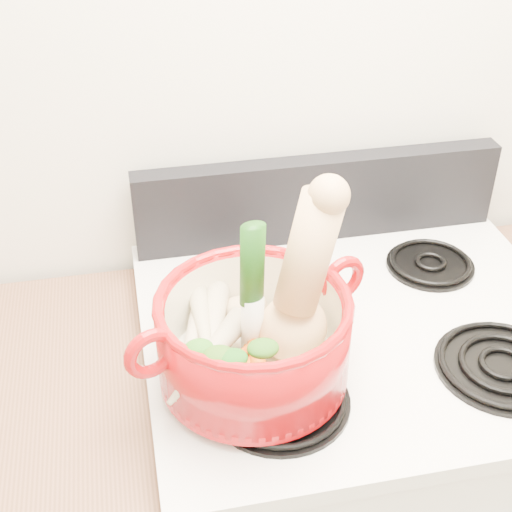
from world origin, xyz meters
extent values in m
cube|color=white|center=(0.00, 1.75, 1.30)|extent=(3.50, 0.02, 2.60)
cube|color=white|center=(0.00, 1.40, 0.46)|extent=(0.76, 0.65, 0.92)
cube|color=white|center=(0.00, 1.40, 0.93)|extent=(0.78, 0.67, 0.03)
cube|color=black|center=(0.00, 1.70, 1.04)|extent=(0.76, 0.05, 0.18)
cylinder|color=black|center=(-0.19, 1.24, 0.96)|extent=(0.22, 0.22, 0.02)
cylinder|color=black|center=(0.19, 1.24, 0.96)|extent=(0.22, 0.22, 0.02)
cylinder|color=black|center=(-0.19, 1.54, 0.96)|extent=(0.17, 0.17, 0.02)
cylinder|color=black|center=(0.19, 1.54, 0.96)|extent=(0.17, 0.17, 0.02)
cylinder|color=#9C0A0D|center=(-0.22, 1.29, 1.04)|extent=(0.39, 0.39, 0.15)
torus|color=#9C0A0D|center=(-0.38, 1.24, 1.09)|extent=(0.09, 0.05, 0.08)
torus|color=#9C0A0D|center=(-0.06, 1.35, 1.09)|extent=(0.09, 0.05, 0.08)
cylinder|color=silver|center=(-0.22, 1.31, 1.13)|extent=(0.05, 0.06, 0.26)
ellipsoid|color=tan|center=(-0.22, 1.40, 1.02)|extent=(0.08, 0.06, 0.04)
cone|color=beige|center=(-0.29, 1.31, 1.02)|extent=(0.09, 0.21, 0.06)
cone|color=beige|center=(-0.32, 1.31, 1.03)|extent=(0.11, 0.20, 0.06)
cone|color=beige|center=(-0.28, 1.33, 1.04)|extent=(0.09, 0.21, 0.06)
cone|color=beige|center=(-0.30, 1.27, 1.04)|extent=(0.17, 0.17, 0.06)
cone|color=beige|center=(-0.29, 1.33, 1.04)|extent=(0.04, 0.19, 0.05)
cone|color=#CA590A|center=(-0.25, 1.25, 1.02)|extent=(0.09, 0.17, 0.05)
cone|color=#D54F0A|center=(-0.24, 1.24, 1.03)|extent=(0.13, 0.15, 0.05)
cone|color=#D15D0A|center=(-0.22, 1.28, 1.03)|extent=(0.05, 0.19, 0.05)
cone|color=#CA3D0A|center=(-0.27, 1.24, 1.04)|extent=(0.13, 0.11, 0.04)
camera|label=1|loc=(-0.39, 0.47, 1.77)|focal=50.00mm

